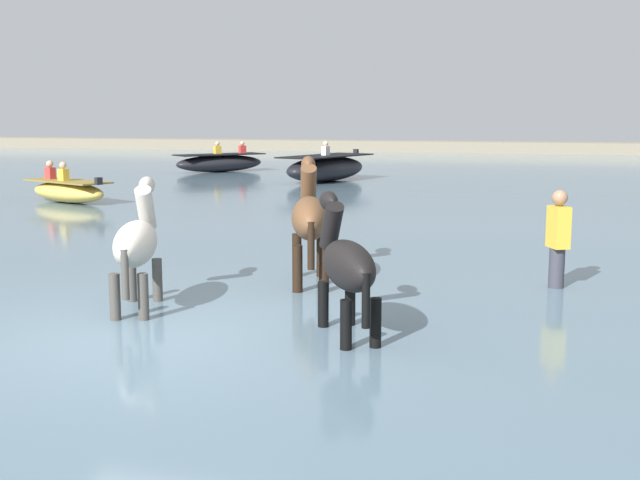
{
  "coord_description": "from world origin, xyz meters",
  "views": [
    {
      "loc": [
        3.76,
        -7.13,
        2.59
      ],
      "look_at": [
        0.88,
        3.55,
        0.85
      ],
      "focal_mm": 45.12,
      "sensor_mm": 36.0,
      "label": 1
    }
  ],
  "objects_px": {
    "person_onlooker_left": "(557,249)",
    "boat_mid_outer": "(326,168)",
    "horse_flank_pinto": "(137,246)",
    "horse_trailing_black": "(346,268)",
    "boat_distant_west": "(220,163)",
    "horse_lead_bay": "(310,221)",
    "boat_far_offshore": "(68,191)"
  },
  "relations": [
    {
      "from": "horse_flank_pinto",
      "to": "boat_distant_west",
      "type": "height_order",
      "value": "horse_flank_pinto"
    },
    {
      "from": "boat_distant_west",
      "to": "boat_mid_outer",
      "type": "bearing_deg",
      "value": -32.28
    },
    {
      "from": "boat_distant_west",
      "to": "horse_flank_pinto",
      "type": "bearing_deg",
      "value": -70.25
    },
    {
      "from": "boat_far_offshore",
      "to": "boat_mid_outer",
      "type": "xyz_separation_m",
      "value": [
        4.74,
        7.98,
        0.14
      ]
    },
    {
      "from": "horse_flank_pinto",
      "to": "horse_trailing_black",
      "type": "bearing_deg",
      "value": -10.08
    },
    {
      "from": "horse_flank_pinto",
      "to": "boat_far_offshore",
      "type": "distance_m",
      "value": 12.19
    },
    {
      "from": "horse_lead_bay",
      "to": "boat_mid_outer",
      "type": "bearing_deg",
      "value": 103.94
    },
    {
      "from": "boat_far_offshore",
      "to": "horse_flank_pinto",
      "type": "bearing_deg",
      "value": -53.97
    },
    {
      "from": "horse_flank_pinto",
      "to": "boat_distant_west",
      "type": "relative_size",
      "value": 0.51
    },
    {
      "from": "boat_far_offshore",
      "to": "boat_distant_west",
      "type": "height_order",
      "value": "boat_distant_west"
    },
    {
      "from": "boat_far_offshore",
      "to": "boat_distant_west",
      "type": "xyz_separation_m",
      "value": [
        -0.4,
        11.23,
        0.06
      ]
    },
    {
      "from": "person_onlooker_left",
      "to": "boat_mid_outer",
      "type": "bearing_deg",
      "value": 114.88
    },
    {
      "from": "horse_flank_pinto",
      "to": "boat_mid_outer",
      "type": "relative_size",
      "value": 0.43
    },
    {
      "from": "boat_mid_outer",
      "to": "person_onlooker_left",
      "type": "bearing_deg",
      "value": -65.12
    },
    {
      "from": "boat_far_offshore",
      "to": "horse_trailing_black",
      "type": "bearing_deg",
      "value": -46.6
    },
    {
      "from": "horse_lead_bay",
      "to": "horse_trailing_black",
      "type": "distance_m",
      "value": 2.61
    },
    {
      "from": "horse_flank_pinto",
      "to": "horse_lead_bay",
      "type": "bearing_deg",
      "value": 51.58
    },
    {
      "from": "horse_flank_pinto",
      "to": "person_onlooker_left",
      "type": "xyz_separation_m",
      "value": [
        4.71,
        2.45,
        -0.22
      ]
    },
    {
      "from": "boat_mid_outer",
      "to": "person_onlooker_left",
      "type": "relative_size",
      "value": 2.62
    },
    {
      "from": "horse_lead_bay",
      "to": "boat_mid_outer",
      "type": "relative_size",
      "value": 0.47
    },
    {
      "from": "person_onlooker_left",
      "to": "boat_distant_west",
      "type": "bearing_deg",
      "value": 123.38
    },
    {
      "from": "horse_flank_pinto",
      "to": "boat_distant_west",
      "type": "bearing_deg",
      "value": 109.75
    },
    {
      "from": "horse_lead_bay",
      "to": "horse_flank_pinto",
      "type": "relative_size",
      "value": 1.09
    },
    {
      "from": "boat_far_offshore",
      "to": "person_onlooker_left",
      "type": "xyz_separation_m",
      "value": [
        11.87,
        -7.4,
        0.22
      ]
    },
    {
      "from": "horse_trailing_black",
      "to": "horse_flank_pinto",
      "type": "distance_m",
      "value": 2.63
    },
    {
      "from": "horse_trailing_black",
      "to": "boat_distant_west",
      "type": "distance_m",
      "value": 23.82
    },
    {
      "from": "horse_trailing_black",
      "to": "person_onlooker_left",
      "type": "bearing_deg",
      "value": 53.89
    },
    {
      "from": "horse_lead_bay",
      "to": "boat_distant_west",
      "type": "height_order",
      "value": "horse_lead_bay"
    },
    {
      "from": "boat_mid_outer",
      "to": "boat_distant_west",
      "type": "distance_m",
      "value": 6.08
    },
    {
      "from": "horse_lead_bay",
      "to": "person_onlooker_left",
      "type": "height_order",
      "value": "horse_lead_bay"
    },
    {
      "from": "boat_mid_outer",
      "to": "boat_distant_west",
      "type": "relative_size",
      "value": 1.2
    },
    {
      "from": "horse_lead_bay",
      "to": "boat_far_offshore",
      "type": "bearing_deg",
      "value": 137.6
    }
  ]
}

